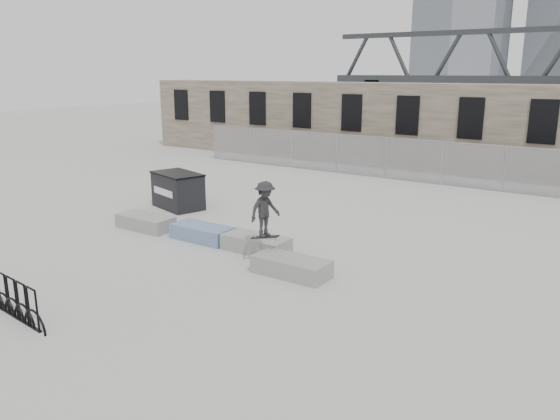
# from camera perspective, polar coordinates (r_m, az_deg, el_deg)

# --- Properties ---
(ground) EXTENTS (120.00, 120.00, 0.00)m
(ground) POSITION_cam_1_polar(r_m,az_deg,el_deg) (16.88, -6.33, -3.41)
(ground) COLOR #B1B1AC
(ground) RESTS_ON ground
(stone_wall) EXTENTS (36.00, 2.58, 4.50)m
(stone_wall) POSITION_cam_1_polar(r_m,az_deg,el_deg) (30.43, 13.99, 8.51)
(stone_wall) COLOR brown
(stone_wall) RESTS_ON ground
(chainlink_fence) EXTENTS (22.06, 0.06, 2.02)m
(chainlink_fence) POSITION_cam_1_polar(r_m,az_deg,el_deg) (27.13, 11.04, 5.41)
(chainlink_fence) COLOR gray
(chainlink_fence) RESTS_ON ground
(planter_far_left) EXTENTS (2.00, 0.90, 0.46)m
(planter_far_left) POSITION_cam_1_polar(r_m,az_deg,el_deg) (18.71, -13.87, -1.18)
(planter_far_left) COLOR gray
(planter_far_left) RESTS_ON ground
(planter_center_left) EXTENTS (2.00, 0.90, 0.46)m
(planter_center_left) POSITION_cam_1_polar(r_m,az_deg,el_deg) (17.16, -8.11, -2.30)
(planter_center_left) COLOR #34589D
(planter_center_left) RESTS_ON ground
(planter_center_right) EXTENTS (2.00, 0.90, 0.46)m
(planter_center_right) POSITION_cam_1_polar(r_m,az_deg,el_deg) (15.93, -2.53, -3.47)
(planter_center_right) COLOR gray
(planter_center_right) RESTS_ON ground
(planter_offset) EXTENTS (2.00, 0.90, 0.46)m
(planter_offset) POSITION_cam_1_polar(r_m,az_deg,el_deg) (14.11, 1.20, -5.85)
(planter_offset) COLOR gray
(planter_offset) RESTS_ON ground
(dumpster) EXTENTS (2.35, 1.80, 1.37)m
(dumpster) POSITION_cam_1_polar(r_m,az_deg,el_deg) (21.22, -10.62, 2.04)
(dumpster) COLOR black
(dumpster) RESTS_ON ground
(skateboarder) EXTENTS (0.81, 1.06, 1.61)m
(skateboarder) POSITION_cam_1_polar(r_m,az_deg,el_deg) (14.46, -1.57, 0.09)
(skateboarder) COLOR #242326
(skateboarder) RESTS_ON ground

